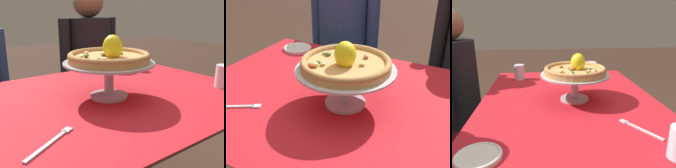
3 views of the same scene
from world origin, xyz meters
The scene contains 7 objects.
dining_table centered at (0.00, 0.00, 0.64)m, with size 1.33×0.98×0.74m.
pizza_stand centered at (0.01, -0.03, 0.85)m, with size 0.38×0.38×0.15m.
pizza centered at (0.01, -0.03, 0.91)m, with size 0.34×0.34×0.11m.
water_glass_front_right centered at (0.54, -0.24, 0.78)m, with size 0.08×0.08×0.11m.
water_glass_back_right centered at (0.46, 0.32, 0.78)m, with size 0.07×0.07×0.11m.
dinner_fork centered at (-0.35, -0.25, 0.74)m, with size 0.19×0.12×0.01m.
diner_right centered at (0.41, 0.76, 0.59)m, with size 0.47×0.32×1.25m.
Camera 1 is at (-0.61, -0.88, 1.10)m, focal length 42.11 mm.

